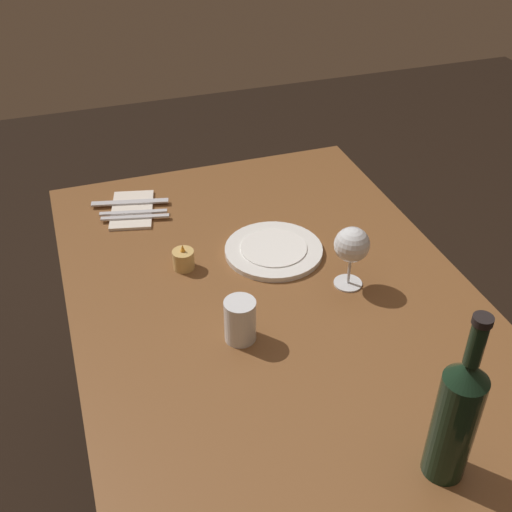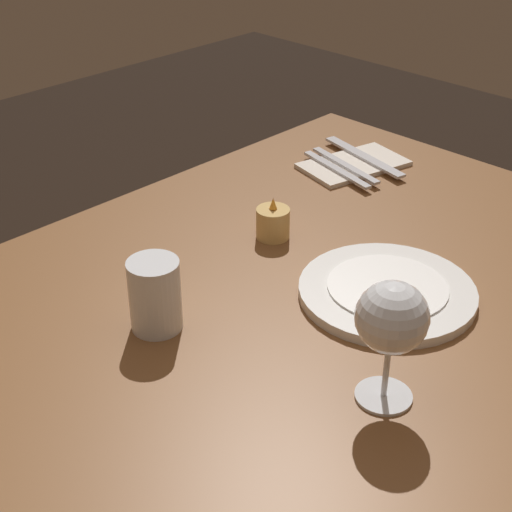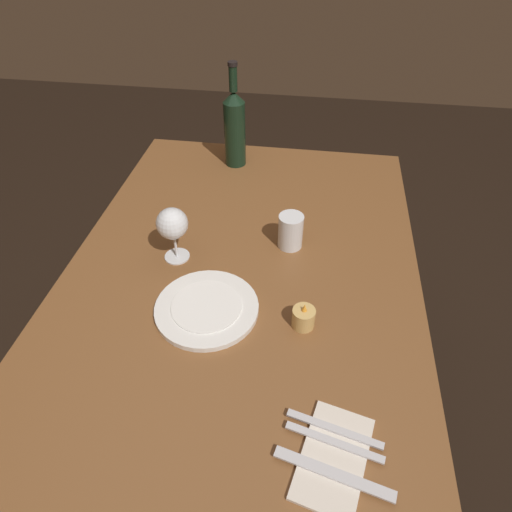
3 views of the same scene
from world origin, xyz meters
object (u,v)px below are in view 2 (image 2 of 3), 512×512
wine_glass_left (392,320)px  table_knife (364,157)px  votive_candle (273,224)px  water_tumbler (155,299)px  fork_inner (345,165)px  fork_outer (336,169)px  dinner_plate (387,291)px  folded_napkin (354,165)px

wine_glass_left → table_knife: (0.51, 0.42, -0.10)m
votive_candle → wine_glass_left: bearing=-117.8°
water_tumbler → table_knife: bearing=12.2°
water_tumbler → table_knife: water_tumbler is taller
wine_glass_left → fork_inner: size_ratio=0.85×
fork_outer → table_knife: 0.08m
wine_glass_left → dinner_plate: wine_glass_left is taller
water_tumbler → fork_inner: water_tumbler is taller
dinner_plate → fork_inner: (0.28, 0.30, 0.00)m
wine_glass_left → water_tumbler: bearing=107.8°
votive_candle → table_knife: 0.33m
fork_inner → water_tumbler: bearing=-166.6°
votive_candle → table_knife: size_ratio=0.32×
votive_candle → fork_inner: (0.27, 0.07, -0.01)m
dinner_plate → folded_napkin: 0.43m
table_knife → water_tumbler: bearing=-167.8°
fork_inner → votive_candle: bearing=-164.6°
wine_glass_left → folded_napkin: 0.64m
water_tumbler → fork_outer: size_ratio=0.54×
votive_candle → dinner_plate: 0.23m
table_knife → folded_napkin: bearing=180.0°
wine_glass_left → dinner_plate: bearing=35.2°
wine_glass_left → fork_inner: (0.45, 0.42, -0.10)m
wine_glass_left → folded_napkin: size_ratio=0.72×
dinner_plate → fork_outer: dinner_plate is taller
fork_inner → table_knife: bearing=0.0°
fork_outer → water_tumbler: bearing=-166.0°
dinner_plate → folded_napkin: dinner_plate is taller
fork_inner → fork_outer: 0.02m
dinner_plate → votive_candle: bearing=87.3°
wine_glass_left → folded_napkin: bearing=41.4°
votive_candle → dinner_plate: size_ratio=0.28×
table_knife → votive_candle: bearing=-167.1°
wine_glass_left → dinner_plate: (0.17, 0.12, -0.10)m
votive_candle → fork_outer: size_ratio=0.38×
votive_candle → folded_napkin: 0.30m
wine_glass_left → fork_inner: 0.62m
dinner_plate → folded_napkin: size_ratio=1.15×
dinner_plate → folded_napkin: (0.31, 0.30, -0.00)m
water_tumbler → fork_inner: size_ratio=0.54×
votive_candle → table_knife: (0.32, 0.07, -0.01)m
dinner_plate → fork_outer: bearing=49.5°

